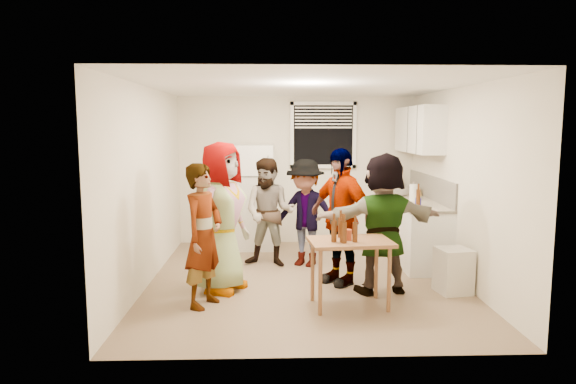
{
  "coord_description": "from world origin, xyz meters",
  "views": [
    {
      "loc": [
        -0.43,
        -6.49,
        2.01
      ],
      "look_at": [
        -0.21,
        0.14,
        1.15
      ],
      "focal_mm": 32.0,
      "sensor_mm": 36.0,
      "label": 1
    }
  ],
  "objects_px": {
    "beer_bottle_counter": "(418,206)",
    "guest_orange": "(381,292)",
    "trash_bin": "(453,272)",
    "blue_cup": "(418,206)",
    "beer_bottle_table": "(355,242)",
    "guest_stripe": "(205,305)",
    "kettle": "(402,196)",
    "wine_bottle": "(400,191)",
    "refrigerator": "(252,197)",
    "guest_grey": "(223,290)",
    "guest_back_left": "(270,265)",
    "guest_back_right": "(305,265)",
    "guest_black": "(339,283)",
    "serving_table": "(349,306)",
    "red_cup": "(348,240)"
  },
  "relations": [
    {
      "from": "guest_stripe",
      "to": "guest_orange",
      "type": "xyz_separation_m",
      "value": [
        2.09,
        0.4,
        0.0
      ]
    },
    {
      "from": "beer_bottle_counter",
      "to": "beer_bottle_table",
      "type": "height_order",
      "value": "beer_bottle_counter"
    },
    {
      "from": "blue_cup",
      "to": "guest_stripe",
      "type": "relative_size",
      "value": 0.07
    },
    {
      "from": "refrigerator",
      "to": "guest_back_left",
      "type": "bearing_deg",
      "value": -75.69
    },
    {
      "from": "beer_bottle_counter",
      "to": "guest_orange",
      "type": "height_order",
      "value": "beer_bottle_counter"
    },
    {
      "from": "trash_bin",
      "to": "red_cup",
      "type": "distance_m",
      "value": 1.5
    },
    {
      "from": "serving_table",
      "to": "red_cup",
      "type": "relative_size",
      "value": 7.61
    },
    {
      "from": "guest_black",
      "to": "guest_grey",
      "type": "bearing_deg",
      "value": -117.68
    },
    {
      "from": "trash_bin",
      "to": "serving_table",
      "type": "height_order",
      "value": "trash_bin"
    },
    {
      "from": "beer_bottle_table",
      "to": "guest_stripe",
      "type": "relative_size",
      "value": 0.13
    },
    {
      "from": "blue_cup",
      "to": "guest_grey",
      "type": "height_order",
      "value": "blue_cup"
    },
    {
      "from": "trash_bin",
      "to": "blue_cup",
      "type": "bearing_deg",
      "value": 97.75
    },
    {
      "from": "kettle",
      "to": "guest_back_right",
      "type": "relative_size",
      "value": 0.17
    },
    {
      "from": "guest_back_left",
      "to": "kettle",
      "type": "bearing_deg",
      "value": 34.95
    },
    {
      "from": "refrigerator",
      "to": "beer_bottle_counter",
      "type": "distance_m",
      "value": 2.74
    },
    {
      "from": "kettle",
      "to": "trash_bin",
      "type": "xyz_separation_m",
      "value": [
        0.11,
        -2.06,
        -0.65
      ]
    },
    {
      "from": "blue_cup",
      "to": "guest_black",
      "type": "distance_m",
      "value": 1.61
    },
    {
      "from": "beer_bottle_table",
      "to": "guest_back_right",
      "type": "height_order",
      "value": "beer_bottle_table"
    },
    {
      "from": "trash_bin",
      "to": "guest_stripe",
      "type": "bearing_deg",
      "value": -173.22
    },
    {
      "from": "blue_cup",
      "to": "serving_table",
      "type": "bearing_deg",
      "value": -128.23
    },
    {
      "from": "refrigerator",
      "to": "beer_bottle_counter",
      "type": "xyz_separation_m",
      "value": [
        2.35,
        -1.41,
        0.05
      ]
    },
    {
      "from": "wine_bottle",
      "to": "guest_back_right",
      "type": "height_order",
      "value": "wine_bottle"
    },
    {
      "from": "kettle",
      "to": "guest_back_left",
      "type": "height_order",
      "value": "kettle"
    },
    {
      "from": "guest_orange",
      "to": "wine_bottle",
      "type": "bearing_deg",
      "value": -117.06
    },
    {
      "from": "wine_bottle",
      "to": "beer_bottle_table",
      "type": "relative_size",
      "value": 1.31
    },
    {
      "from": "kettle",
      "to": "wine_bottle",
      "type": "height_order",
      "value": "wine_bottle"
    },
    {
      "from": "guest_back_left",
      "to": "red_cup",
      "type": "bearing_deg",
      "value": -48.28
    },
    {
      "from": "serving_table",
      "to": "guest_orange",
      "type": "distance_m",
      "value": 0.67
    },
    {
      "from": "kettle",
      "to": "guest_stripe",
      "type": "xyz_separation_m",
      "value": [
        -2.84,
        -2.41,
        -0.9
      ]
    },
    {
      "from": "wine_bottle",
      "to": "guest_grey",
      "type": "height_order",
      "value": "wine_bottle"
    },
    {
      "from": "red_cup",
      "to": "wine_bottle",
      "type": "bearing_deg",
      "value": 66.27
    },
    {
      "from": "beer_bottle_table",
      "to": "guest_orange",
      "type": "height_order",
      "value": "beer_bottle_table"
    },
    {
      "from": "guest_back_right",
      "to": "blue_cup",
      "type": "bearing_deg",
      "value": 19.45
    },
    {
      "from": "beer_bottle_counter",
      "to": "refrigerator",
      "type": "bearing_deg",
      "value": 149.04
    },
    {
      "from": "beer_bottle_counter",
      "to": "guest_stripe",
      "type": "relative_size",
      "value": 0.15
    },
    {
      "from": "kettle",
      "to": "beer_bottle_counter",
      "type": "bearing_deg",
      "value": -78.62
    },
    {
      "from": "refrigerator",
      "to": "blue_cup",
      "type": "relative_size",
      "value": 15.82
    },
    {
      "from": "guest_stripe",
      "to": "kettle",
      "type": "bearing_deg",
      "value": -24.45
    },
    {
      "from": "blue_cup",
      "to": "trash_bin",
      "type": "distance_m",
      "value": 1.26
    },
    {
      "from": "trash_bin",
      "to": "serving_table",
      "type": "relative_size",
      "value": 0.61
    },
    {
      "from": "refrigerator",
      "to": "guest_grey",
      "type": "xyz_separation_m",
      "value": [
        -0.29,
        -2.24,
        -0.85
      ]
    },
    {
      "from": "wine_bottle",
      "to": "guest_back_left",
      "type": "bearing_deg",
      "value": -148.88
    },
    {
      "from": "blue_cup",
      "to": "guest_back_right",
      "type": "xyz_separation_m",
      "value": [
        -1.56,
        0.22,
        -0.9
      ]
    },
    {
      "from": "guest_back_left",
      "to": "guest_black",
      "type": "relative_size",
      "value": 0.9
    },
    {
      "from": "guest_stripe",
      "to": "guest_back_right",
      "type": "height_order",
      "value": "guest_back_right"
    },
    {
      "from": "refrigerator",
      "to": "guest_grey",
      "type": "distance_m",
      "value": 2.41
    },
    {
      "from": "kettle",
      "to": "guest_grey",
      "type": "distance_m",
      "value": 3.4
    },
    {
      "from": "guest_orange",
      "to": "refrigerator",
      "type": "bearing_deg",
      "value": -63.94
    },
    {
      "from": "beer_bottle_counter",
      "to": "serving_table",
      "type": "relative_size",
      "value": 0.26
    },
    {
      "from": "wine_bottle",
      "to": "guest_grey",
      "type": "xyz_separation_m",
      "value": [
        -2.79,
        -2.43,
        -0.9
      ]
    }
  ]
}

